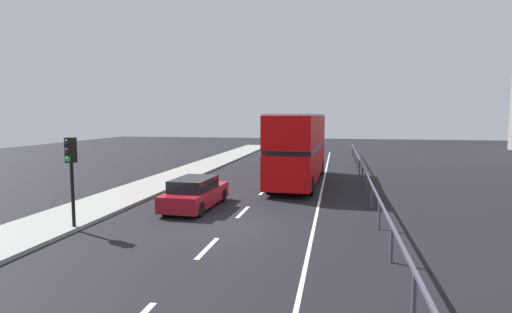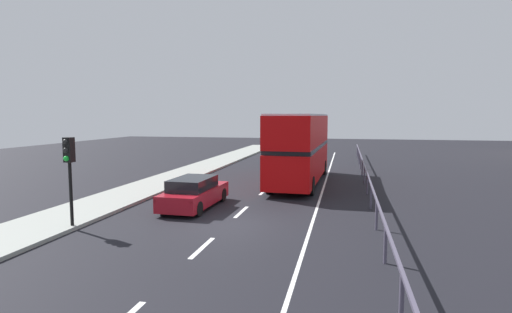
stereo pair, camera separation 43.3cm
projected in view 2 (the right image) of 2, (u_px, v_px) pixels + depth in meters
The scene contains 7 objects.
ground_plane at pixel (229, 224), 15.92m from camera, with size 75.88×120.00×0.10m, color black.
near_sidewalk_kerb at pixel (77, 213), 17.33m from camera, with size 3.00×80.00×0.14m, color gray.
lane_paint_markings at pixel (303, 188), 23.49m from camera, with size 3.28×46.00×0.01m.
bridge_side_railing at pixel (366, 173), 23.40m from camera, with size 0.10×42.00×1.10m.
double_decker_bus_red at pixel (300, 146), 25.19m from camera, with size 2.82×10.82×4.24m.
hatchback_car_near at pixel (194, 193), 18.55m from camera, with size 1.89×4.58×1.39m.
traffic_signal_pole at pixel (69, 160), 14.81m from camera, with size 0.30×0.42×3.23m.
Camera 2 is at (4.36, -15.00, 4.15)m, focal length 28.87 mm.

